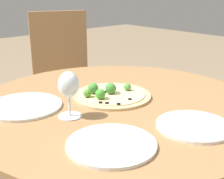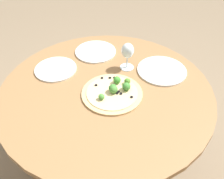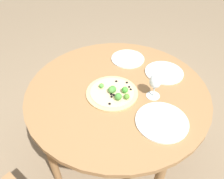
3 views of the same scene
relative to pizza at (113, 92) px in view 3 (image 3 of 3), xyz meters
name	(u,v)px [view 3 (image 3 of 3)]	position (x,y,z in m)	size (l,w,h in m)	color
ground_plane	(116,154)	(-0.01, -0.05, -0.72)	(12.00, 12.00, 0.00)	#847056
dining_table	(117,98)	(-0.01, -0.05, -0.09)	(1.09, 1.09, 0.71)	olive
pizza	(113,92)	(0.00, 0.00, 0.00)	(0.30, 0.30, 0.06)	tan
wine_glass	(155,82)	(-0.23, -0.05, 0.09)	(0.08, 0.08, 0.16)	silver
plate_near	(128,59)	(0.01, -0.38, -0.01)	(0.23, 0.23, 0.01)	silver
plate_far	(164,72)	(-0.26, -0.29, -0.01)	(0.25, 0.25, 0.01)	silver
plate_side	(162,121)	(-0.30, 0.13, -0.01)	(0.27, 0.27, 0.01)	silver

